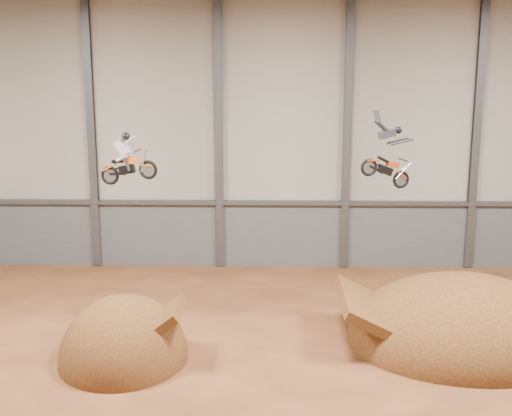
{
  "coord_description": "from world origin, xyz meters",
  "views": [
    {
      "loc": [
        -0.71,
        -22.12,
        11.78
      ],
      "look_at": [
        -1.2,
        4.0,
        5.74
      ],
      "focal_mm": 50.0,
      "sensor_mm": 36.0,
      "label": 1
    }
  ],
  "objects": [
    {
      "name": "floor",
      "position": [
        0.0,
        0.0,
        0.0
      ],
      "size": [
        40.0,
        40.0,
        0.0
      ],
      "primitive_type": "plane",
      "color": "#532916",
      "rests_on": "ground"
    },
    {
      "name": "steel_column_1",
      "position": [
        -10.0,
        14.8,
        7.0
      ],
      "size": [
        0.4,
        0.36,
        13.9
      ],
      "primitive_type": "cube",
      "color": "#47494F",
      "rests_on": "ground"
    },
    {
      "name": "back_wall",
      "position": [
        0.0,
        15.0,
        7.0
      ],
      "size": [
        40.0,
        0.1,
        14.0
      ],
      "primitive_type": "cube",
      "color": "#A9A396",
      "rests_on": "ground"
    },
    {
      "name": "fmx_rider_a",
      "position": [
        -6.22,
        5.67,
        7.48
      ],
      "size": [
        2.81,
        1.31,
        2.52
      ],
      "primitive_type": null,
      "rotation": [
        0.0,
        -0.17,
        -0.15
      ],
      "color": "orange"
    },
    {
      "name": "steel_column_2",
      "position": [
        -3.33,
        14.8,
        7.0
      ],
      "size": [
        0.4,
        0.36,
        13.9
      ],
      "primitive_type": "cube",
      "color": "#47494F",
      "rests_on": "ground"
    },
    {
      "name": "steel_column_4",
      "position": [
        10.0,
        14.8,
        7.0
      ],
      "size": [
        0.4,
        0.36,
        13.9
      ],
      "primitive_type": "cube",
      "color": "#47494F",
      "rests_on": "ground"
    },
    {
      "name": "steel_rail",
      "position": [
        0.0,
        14.75,
        3.55
      ],
      "size": [
        39.8,
        0.35,
        0.2
      ],
      "primitive_type": "cube",
      "color": "#47494F",
      "rests_on": "lower_band_back"
    },
    {
      "name": "takeoff_ramp",
      "position": [
        -6.24,
        3.07,
        0.0
      ],
      "size": [
        4.89,
        5.65,
        4.89
      ],
      "primitive_type": "ellipsoid",
      "color": "#402310",
      "rests_on": "ground"
    },
    {
      "name": "steel_column_3",
      "position": [
        3.33,
        14.8,
        7.0
      ],
      "size": [
        0.4,
        0.36,
        13.9
      ],
      "primitive_type": "cube",
      "color": "#47494F",
      "rests_on": "ground"
    },
    {
      "name": "lower_band_back",
      "position": [
        0.0,
        14.9,
        1.75
      ],
      "size": [
        39.8,
        0.18,
        3.5
      ],
      "primitive_type": "cube",
      "color": "#54575C",
      "rests_on": "ground"
    },
    {
      "name": "landing_ramp",
      "position": [
        7.14,
        4.95,
        0.0
      ],
      "size": [
        9.32,
        8.24,
        5.38
      ],
      "primitive_type": "ellipsoid",
      "color": "#402310",
      "rests_on": "ground"
    },
    {
      "name": "fmx_rider_b",
      "position": [
        3.68,
        5.2,
        7.78
      ],
      "size": [
        3.69,
        1.83,
        3.37
      ],
      "primitive_type": null,
      "rotation": [
        0.0,
        0.38,
        0.29
      ],
      "color": "#A93014"
    }
  ]
}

